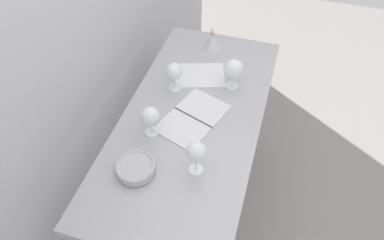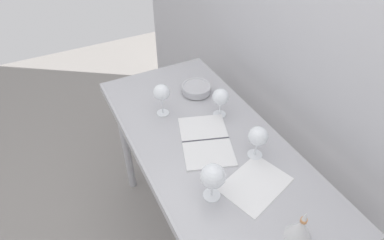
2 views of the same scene
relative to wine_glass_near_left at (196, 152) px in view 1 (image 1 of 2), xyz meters
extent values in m
plane|color=gray|center=(0.29, 0.11, -1.03)|extent=(6.00, 6.00, 0.00)
cube|color=#B8B8BE|center=(0.29, 0.60, 0.27)|extent=(3.80, 0.04, 2.60)
cube|color=#ADADB2|center=(0.29, 0.11, -0.15)|extent=(1.40, 0.64, 0.04)
cube|color=#ADADB2|center=(0.29, -0.22, -0.15)|extent=(1.40, 0.01, 0.05)
cylinder|color=#ADADB2|center=(0.93, -0.15, -0.60)|extent=(0.05, 0.05, 0.86)
cylinder|color=#ADADB2|center=(0.93, 0.37, -0.60)|extent=(0.05, 0.05, 0.86)
cylinder|color=white|center=(0.00, 0.00, -0.12)|extent=(0.06, 0.06, 0.00)
cylinder|color=white|center=(0.00, 0.00, -0.08)|extent=(0.01, 0.01, 0.09)
sphere|color=white|center=(0.00, 0.00, 0.01)|extent=(0.08, 0.08, 0.08)
cylinder|color=maroon|center=(0.00, 0.00, -0.01)|extent=(0.06, 0.06, 0.03)
cylinder|color=white|center=(0.56, -0.03, -0.12)|extent=(0.07, 0.07, 0.00)
cylinder|color=white|center=(0.56, -0.03, -0.09)|extent=(0.01, 0.01, 0.07)
sphere|color=white|center=(0.56, -0.03, -0.01)|extent=(0.10, 0.10, 0.10)
cylinder|color=maroon|center=(0.56, -0.03, -0.03)|extent=(0.07, 0.07, 0.03)
cylinder|color=white|center=(0.14, 0.25, -0.12)|extent=(0.07, 0.07, 0.00)
cylinder|color=white|center=(0.14, 0.25, -0.09)|extent=(0.01, 0.01, 0.07)
sphere|color=white|center=(0.14, 0.25, -0.01)|extent=(0.08, 0.08, 0.08)
cylinder|color=maroon|center=(0.14, 0.25, -0.03)|extent=(0.06, 0.06, 0.02)
cylinder|color=white|center=(0.45, 0.25, -0.12)|extent=(0.07, 0.07, 0.00)
cylinder|color=white|center=(0.45, 0.25, -0.08)|extent=(0.01, 0.01, 0.07)
sphere|color=white|center=(0.45, 0.25, -0.01)|extent=(0.09, 0.09, 0.09)
cylinder|color=maroon|center=(0.45, 0.25, -0.03)|extent=(0.06, 0.06, 0.03)
cube|color=silver|center=(0.20, 0.13, -0.12)|extent=(0.24, 0.27, 0.01)
cube|color=silver|center=(0.36, 0.07, -0.12)|extent=(0.24, 0.27, 0.01)
cube|color=#3F3F47|center=(0.28, 0.10, -0.12)|extent=(0.08, 0.21, 0.01)
cube|color=white|center=(0.59, 0.16, -0.12)|extent=(0.27, 0.32, 0.00)
cylinder|color=beige|center=(-0.08, 0.24, -0.12)|extent=(0.12, 0.12, 0.01)
cylinder|color=#B7B7BC|center=(-0.08, 0.24, -0.10)|extent=(0.16, 0.16, 0.04)
torus|color=#B7B7BC|center=(-0.08, 0.24, -0.08)|extent=(0.16, 0.16, 0.01)
cone|color=silver|center=(0.84, 0.15, -0.08)|extent=(0.09, 0.09, 0.09)
cylinder|color=#C17F4C|center=(0.84, 0.15, -0.03)|extent=(0.02, 0.02, 0.01)
cone|color=silver|center=(0.84, 0.15, 0.00)|extent=(0.02, 0.02, 0.03)
camera|label=1|loc=(-0.83, -0.23, 1.14)|focal=33.72mm
camera|label=2|loc=(1.20, -0.44, 0.92)|focal=30.00mm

